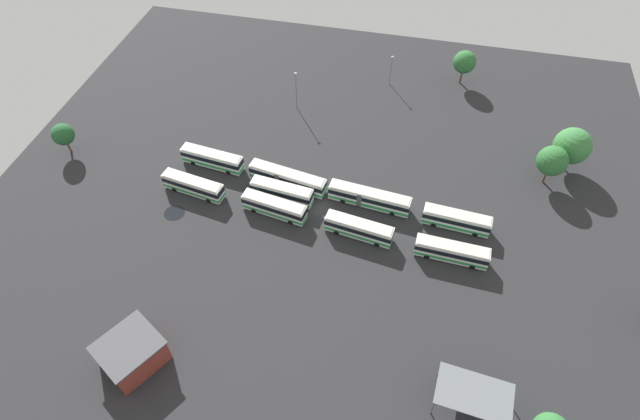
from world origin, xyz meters
TOP-DOWN VIEW (x-y plane):
  - ground_plane at (0.00, 0.00)m, footprint 129.45×129.45m
  - bus_row0_slot0 at (-25.00, -1.43)m, footprint 12.58×4.57m
  - bus_row0_slot2 at (-24.14, 6.45)m, footprint 13.10×4.12m
  - bus_row1_slot0 at (-8.31, -3.14)m, footprint 12.56×4.52m
  - bus_row1_slot1 at (-7.97, 0.86)m, footprint 12.27×3.93m
  - bus_row1_slot2 at (-7.94, 4.59)m, footprint 15.80×5.19m
  - bus_row2_slot0 at (7.87, -4.70)m, footprint 12.62×4.34m
  - bus_row2_slot2 at (8.43, 3.05)m, footprint 15.77×4.19m
  - bus_row3_slot0 at (24.31, -6.10)m, footprint 12.73×3.27m
  - bus_row3_slot2 at (24.72, 1.27)m, footprint 12.33×3.56m
  - depot_building at (-20.55, -35.78)m, footprint 11.10×11.39m
  - maintenance_shelter at (28.48, -31.36)m, footprint 10.91×7.16m
  - lamp_post_by_building at (-12.33, 28.43)m, footprint 0.56×0.28m
  - lamp_post_far_corner at (6.91, 42.40)m, footprint 0.56×0.28m
  - tree_north_edge at (23.37, 46.77)m, footprint 5.26×5.26m
  - tree_east_edge at (-54.77, 3.68)m, footprint 4.46×4.46m
  - tree_west_edge at (45.11, 21.92)m, footprint 7.21×7.21m
  - tree_northwest at (41.10, 16.81)m, footprint 5.83×5.83m
  - puddle_centre_drain at (-26.93, 1.48)m, footprint 3.07×3.07m
  - puddle_front_lane at (-26.78, -7.27)m, footprint 3.96×3.96m

SIDE VIEW (x-z plane):
  - ground_plane at x=0.00m, z-range 0.00..0.00m
  - puddle_centre_drain at x=-26.93m, z-range 0.00..0.01m
  - puddle_front_lane at x=-26.78m, z-range 0.00..0.01m
  - bus_row1_slot1 at x=-7.97m, z-range 0.10..3.67m
  - bus_row3_slot2 at x=24.72m, z-range 0.10..3.67m
  - bus_row1_slot0 at x=-8.31m, z-range 0.10..3.67m
  - bus_row0_slot0 at x=-25.00m, z-range 0.10..3.67m
  - bus_row2_slot0 at x=7.87m, z-range 0.10..3.67m
  - bus_row3_slot0 at x=24.31m, z-range 0.10..3.67m
  - bus_row0_slot2 at x=-24.14m, z-range 0.10..3.67m
  - bus_row1_slot2 at x=-7.94m, z-range 0.10..3.67m
  - bus_row2_slot2 at x=8.43m, z-range 0.10..3.67m
  - depot_building at x=-20.55m, z-range 0.02..4.97m
  - maintenance_shelter at x=28.48m, z-range 1.91..6.14m
  - lamp_post_far_corner at x=6.91m, z-range 0.41..7.92m
  - tree_east_edge at x=-54.77m, z-range 1.20..8.11m
  - lamp_post_by_building at x=-12.33m, z-range 0.42..9.80m
  - tree_north_edge at x=23.37m, z-range 1.49..9.78m
  - tree_northwest at x=41.10m, z-range 1.38..9.99m
  - tree_west_edge at x=45.11m, z-range 1.10..10.52m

